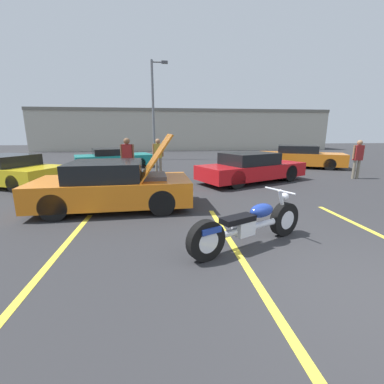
# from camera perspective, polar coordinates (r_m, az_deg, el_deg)

# --- Properties ---
(ground_plane) EXTENTS (80.00, 80.00, 0.00)m
(ground_plane) POSITION_cam_1_polar(r_m,az_deg,el_deg) (4.26, 35.67, -18.46)
(ground_plane) COLOR #2D2D30
(parking_stripe_foreground) EXTENTS (0.12, 5.01, 0.01)m
(parking_stripe_foreground) POSITION_cam_1_polar(r_m,az_deg,el_deg) (4.80, -29.36, -13.99)
(parking_stripe_foreground) COLOR yellow
(parking_stripe_foreground) RESTS_ON ground
(parking_stripe_middle) EXTENTS (0.12, 5.01, 0.01)m
(parking_stripe_middle) POSITION_cam_1_polar(r_m,az_deg,el_deg) (4.61, 10.33, -13.48)
(parking_stripe_middle) COLOR yellow
(parking_stripe_middle) RESTS_ON ground
(far_building) EXTENTS (32.00, 4.20, 4.40)m
(far_building) POSITION_cam_1_polar(r_m,az_deg,el_deg) (29.96, -1.67, 13.85)
(far_building) COLOR #B2AD9E
(far_building) RESTS_ON ground
(light_pole) EXTENTS (1.21, 0.28, 6.91)m
(light_pole) POSITION_cam_1_polar(r_m,az_deg,el_deg) (19.67, -8.39, 18.35)
(light_pole) COLOR slate
(light_pole) RESTS_ON ground
(motorcycle) EXTENTS (2.44, 1.30, 0.98)m
(motorcycle) POSITION_cam_1_polar(r_m,az_deg,el_deg) (4.81, 12.58, -7.21)
(motorcycle) COLOR black
(motorcycle) RESTS_ON ground
(show_car_hood_open) EXTENTS (4.15, 2.06, 2.00)m
(show_car_hood_open) POSITION_cam_1_polar(r_m,az_deg,el_deg) (7.27, -17.00, 1.30)
(show_car_hood_open) COLOR orange
(show_car_hood_open) RESTS_ON ground
(parked_car_mid_right_row) EXTENTS (4.95, 3.45, 1.21)m
(parked_car_mid_right_row) POSITION_cam_1_polar(r_m,az_deg,el_deg) (10.97, 13.05, 5.21)
(parked_car_mid_right_row) COLOR red
(parked_car_mid_right_row) RESTS_ON ground
(parked_car_mid_left_row) EXTENTS (4.59, 3.16, 1.11)m
(parked_car_mid_left_row) POSITION_cam_1_polar(r_m,az_deg,el_deg) (15.69, -17.03, 7.17)
(parked_car_mid_left_row) COLOR teal
(parked_car_mid_left_row) RESTS_ON ground
(parked_car_right_row) EXTENTS (4.99, 3.54, 1.27)m
(parked_car_right_row) POSITION_cam_1_polar(r_m,az_deg,el_deg) (16.39, 22.76, 7.20)
(parked_car_right_row) COLOR orange
(parked_car_right_row) RESTS_ON ground
(parked_car_left_row) EXTENTS (4.54, 3.46, 1.18)m
(parked_car_left_row) POSITION_cam_1_polar(r_m,az_deg,el_deg) (12.28, -35.48, 3.83)
(parked_car_left_row) COLOR yellow
(parked_car_left_row) RESTS_ON ground
(spectator_near_motorcycle) EXTENTS (0.52, 0.23, 1.73)m
(spectator_near_motorcycle) POSITION_cam_1_polar(r_m,az_deg,el_deg) (12.29, -7.53, 8.41)
(spectator_near_motorcycle) COLOR gray
(spectator_near_motorcycle) RESTS_ON ground
(spectator_by_show_car) EXTENTS (0.52, 0.22, 1.70)m
(spectator_by_show_car) POSITION_cam_1_polar(r_m,az_deg,el_deg) (13.53, 32.95, 6.74)
(spectator_by_show_car) COLOR gray
(spectator_by_show_car) RESTS_ON ground
(spectator_midground) EXTENTS (0.52, 0.24, 1.82)m
(spectator_midground) POSITION_cam_1_polar(r_m,az_deg,el_deg) (10.34, -14.14, 7.55)
(spectator_midground) COLOR #333338
(spectator_midground) RESTS_ON ground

